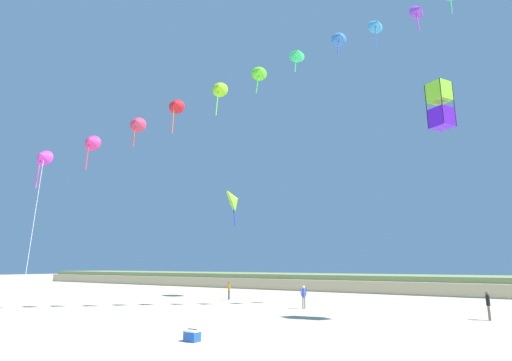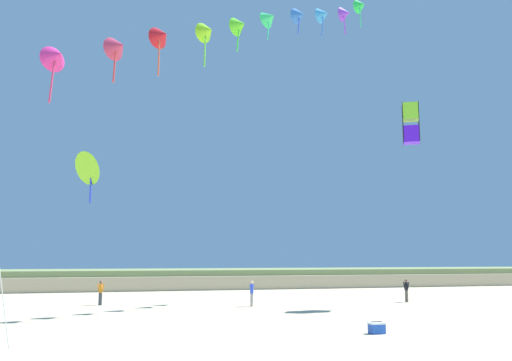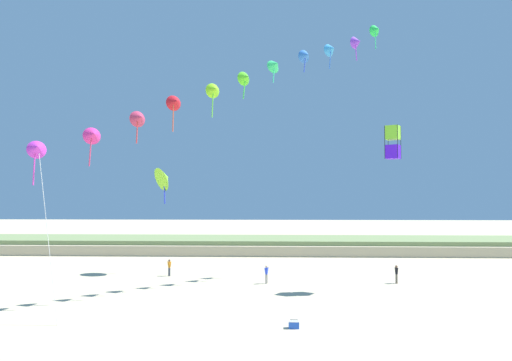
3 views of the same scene
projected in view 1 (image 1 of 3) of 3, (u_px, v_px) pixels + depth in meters
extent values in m
plane|color=beige|center=(111.00, 358.00, 12.46)|extent=(240.00, 240.00, 0.00)
cube|color=#BFAE8B|center=(407.00, 286.00, 43.66)|extent=(120.00, 11.33, 1.23)
cube|color=#7A8E56|center=(407.00, 278.00, 43.82)|extent=(120.00, 9.63, 0.70)
cylinder|color=#474C56|center=(229.00, 295.00, 33.73)|extent=(0.11, 0.11, 0.75)
cylinder|color=#474C56|center=(229.00, 295.00, 33.85)|extent=(0.11, 0.11, 0.75)
cylinder|color=orange|center=(229.00, 287.00, 33.93)|extent=(0.20, 0.20, 0.53)
cylinder|color=orange|center=(230.00, 287.00, 33.78)|extent=(0.19, 0.16, 0.50)
cylinder|color=orange|center=(229.00, 286.00, 34.09)|extent=(0.19, 0.16, 0.50)
sphere|color=brown|center=(229.00, 283.00, 34.00)|extent=(0.20, 0.20, 0.20)
cylinder|color=gray|center=(303.00, 303.00, 26.36)|extent=(0.11, 0.11, 0.76)
cylinder|color=gray|center=(305.00, 303.00, 26.40)|extent=(0.11, 0.11, 0.76)
cylinder|color=blue|center=(304.00, 293.00, 26.51)|extent=(0.20, 0.20, 0.54)
cylinder|color=blue|center=(301.00, 292.00, 26.47)|extent=(0.17, 0.19, 0.51)
cylinder|color=blue|center=(306.00, 292.00, 26.57)|extent=(0.17, 0.19, 0.51)
sphere|color=beige|center=(304.00, 287.00, 26.59)|extent=(0.21, 0.21, 0.21)
cylinder|color=#726656|center=(490.00, 313.00, 20.93)|extent=(0.11, 0.11, 0.75)
cylinder|color=#726656|center=(489.00, 313.00, 21.05)|extent=(0.11, 0.11, 0.75)
cylinder|color=black|center=(488.00, 300.00, 21.12)|extent=(0.20, 0.20, 0.53)
cylinder|color=black|center=(488.00, 300.00, 20.97)|extent=(0.12, 0.19, 0.50)
cylinder|color=black|center=(487.00, 299.00, 21.29)|extent=(0.12, 0.19, 0.50)
sphere|color=brown|center=(487.00, 293.00, 21.20)|extent=(0.20, 0.20, 0.20)
cone|color=#D335CB|center=(42.00, 156.00, 26.40)|extent=(1.41, 1.35, 1.21)
cylinder|color=#E539B4|center=(38.00, 173.00, 26.15)|extent=(0.12, 0.17, 1.97)
cone|color=#EA2F8B|center=(91.00, 141.00, 26.59)|extent=(1.37, 1.29, 1.17)
cylinder|color=#E53964|center=(87.00, 157.00, 26.36)|extent=(0.19, 0.08, 1.75)
cone|color=#C93657|center=(137.00, 123.00, 27.01)|extent=(1.35, 1.31, 1.15)
cylinder|color=#E53C39|center=(134.00, 136.00, 26.81)|extent=(0.13, 0.09, 1.48)
cone|color=red|center=(176.00, 104.00, 27.39)|extent=(1.35, 1.26, 1.15)
cylinder|color=#E55A39|center=(173.00, 120.00, 27.15)|extent=(0.11, 0.10, 1.86)
cone|color=#8BE51F|center=(219.00, 88.00, 27.57)|extent=(1.31, 1.18, 1.10)
cylinder|color=#6DE539|center=(217.00, 103.00, 27.33)|extent=(0.14, 0.19, 1.82)
cone|color=#5FE727|center=(260.00, 71.00, 28.04)|extent=(1.32, 1.26, 1.13)
cylinder|color=#42E539|center=(257.00, 84.00, 27.85)|extent=(0.21, 0.21, 1.44)
cone|color=#3BEA76|center=(297.00, 53.00, 28.32)|extent=(1.43, 1.39, 1.23)
cylinder|color=#39E59C|center=(295.00, 64.00, 28.14)|extent=(0.17, 0.13, 1.23)
cone|color=blue|center=(340.00, 37.00, 28.51)|extent=(1.32, 1.21, 1.12)
cylinder|color=blue|center=(338.00, 47.00, 28.34)|extent=(0.20, 0.13, 1.21)
cone|color=#399DE4|center=(377.00, 24.00, 28.64)|extent=(1.33, 1.26, 1.13)
cylinder|color=#3975E5|center=(375.00, 36.00, 28.43)|extent=(0.19, 0.17, 1.52)
cone|color=#8A3DD8|center=(419.00, 10.00, 29.04)|extent=(1.32, 1.29, 1.13)
cylinder|color=#B839E5|center=(418.00, 22.00, 28.84)|extent=(0.19, 0.09, 1.49)
cylinder|color=#39E586|center=(451.00, 4.00, 29.33)|extent=(0.09, 0.15, 1.64)
cylinder|color=silver|center=(33.00, 229.00, 24.36)|extent=(1.99, 1.42, 9.99)
cube|color=#5317EF|center=(441.00, 118.00, 21.23)|extent=(1.31, 1.31, 1.05)
cube|color=#87E52D|center=(439.00, 92.00, 21.53)|extent=(1.31, 1.31, 1.05)
cylinder|color=black|center=(426.00, 107.00, 21.58)|extent=(0.04, 0.04, 2.53)
cylinder|color=black|center=(442.00, 100.00, 20.74)|extent=(0.04, 0.04, 2.53)
cylinder|color=black|center=(454.00, 104.00, 21.17)|extent=(0.04, 0.04, 2.53)
cylinder|color=black|center=(439.00, 110.00, 22.01)|extent=(0.04, 0.04, 2.53)
cone|color=#90E527|center=(234.00, 200.00, 37.54)|extent=(2.67, 2.75, 2.41)
cone|color=blue|center=(234.00, 200.00, 37.55)|extent=(1.50, 1.54, 1.34)
cylinder|color=blue|center=(234.00, 214.00, 37.25)|extent=(0.13, 0.37, 2.08)
cube|color=blue|center=(192.00, 337.00, 15.20)|extent=(0.56, 0.40, 0.36)
cube|color=white|center=(192.00, 331.00, 15.24)|extent=(0.58, 0.41, 0.06)
cylinder|color=black|center=(192.00, 329.00, 15.25)|extent=(0.45, 0.03, 0.03)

